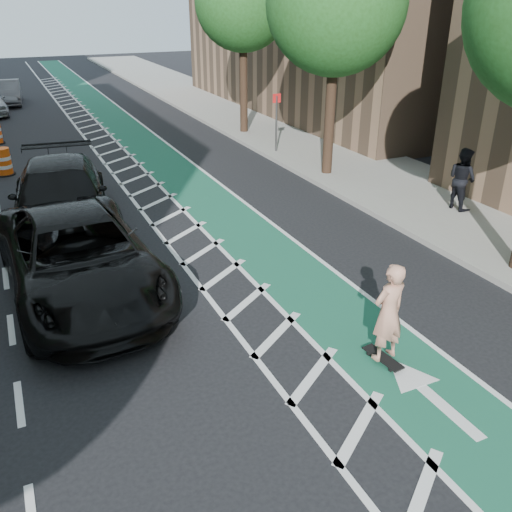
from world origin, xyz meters
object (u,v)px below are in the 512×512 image
suv_near (79,257)px  barrel_a (39,224)px  skateboarder (388,313)px  suv_far (61,197)px

suv_near → barrel_a: bearing=95.8°
skateboarder → suv_far: size_ratio=0.30×
suv_far → skateboarder: bearing=-57.5°
skateboarder → barrel_a: 9.97m
suv_far → barrel_a: (-0.71, -0.52, -0.50)m
suv_near → skateboarder: bearing=-50.8°
suv_near → barrel_a: suv_near is taller
barrel_a → suv_near: bearing=-81.1°
suv_near → suv_far: suv_far is taller
suv_far → barrel_a: bearing=-136.5°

